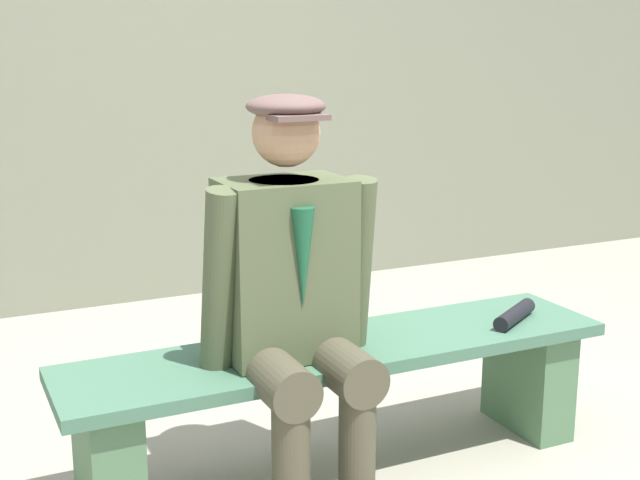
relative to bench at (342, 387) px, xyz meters
name	(u,v)px	position (x,y,z in m)	size (l,w,h in m)	color
ground_plane	(341,469)	(0.00, 0.00, -0.29)	(30.00, 30.00, 0.00)	gray
bench	(342,387)	(0.00, 0.00, 0.00)	(1.82, 0.41, 0.44)	#416B53
seated_man	(293,290)	(0.20, 0.06, 0.37)	(0.56, 0.59, 1.24)	#4C5638
rolled_magazine	(515,315)	(-0.64, 0.06, 0.17)	(0.05, 0.05, 0.26)	black
stadium_wall	(152,72)	(0.00, -2.28, 0.93)	(12.00, 0.24, 2.45)	slate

